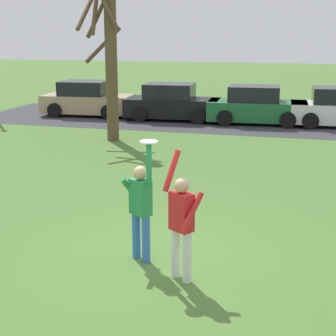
# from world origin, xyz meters

# --- Properties ---
(ground_plane) EXTENTS (120.00, 120.00, 0.00)m
(ground_plane) POSITION_xyz_m (0.00, 0.00, 0.00)
(ground_plane) COLOR #4C7533
(person_catcher) EXTENTS (0.58, 0.53, 2.08)m
(person_catcher) POSITION_xyz_m (-0.21, -0.09, 0.98)
(person_catcher) COLOR #3366B7
(person_catcher) RESTS_ON ground_plane
(person_defender) EXTENTS (0.65, 0.62, 2.04)m
(person_defender) POSITION_xyz_m (0.61, -0.62, 0.98)
(person_defender) COLOR silver
(person_defender) RESTS_ON ground_plane
(frisbee_disc) EXTENTS (0.28, 0.28, 0.02)m
(frisbee_disc) POSITION_xyz_m (-0.03, -0.21, 2.09)
(frisbee_disc) COLOR white
(frisbee_disc) RESTS_ON person_catcher
(parked_car_tan) EXTENTS (4.20, 2.22, 1.59)m
(parked_car_tan) POSITION_xyz_m (-7.57, 14.57, 0.73)
(parked_car_tan) COLOR tan
(parked_car_tan) RESTS_ON ground_plane
(parked_car_black) EXTENTS (4.20, 2.22, 1.59)m
(parked_car_black) POSITION_xyz_m (-3.45, 14.37, 0.73)
(parked_car_black) COLOR black
(parked_car_black) RESTS_ON ground_plane
(parked_car_green) EXTENTS (4.20, 2.22, 1.59)m
(parked_car_green) POSITION_xyz_m (0.25, 14.33, 0.73)
(parked_car_green) COLOR #1E6633
(parked_car_green) RESTS_ON ground_plane
(parking_strip) EXTENTS (24.39, 6.40, 0.01)m
(parking_strip) POSITION_xyz_m (-0.01, 14.62, 0.00)
(parking_strip) COLOR #38383D
(parking_strip) RESTS_ON ground_plane
(bare_tree_tall) EXTENTS (1.44, 1.93, 5.68)m
(bare_tree_tall) POSITION_xyz_m (-4.43, 9.43, 2.85)
(bare_tree_tall) COLOR brown
(bare_tree_tall) RESTS_ON ground_plane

